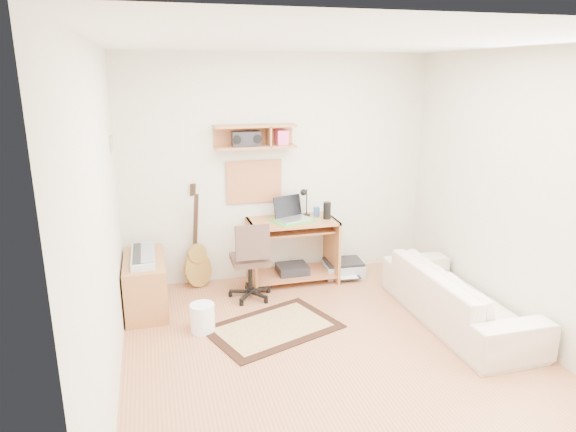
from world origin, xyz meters
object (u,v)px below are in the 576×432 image
object	(u,v)px
desk	(292,251)
cabinet	(145,284)
printer	(343,268)
task_chair	(250,259)
sofa	(459,287)

from	to	relation	value
desk	cabinet	bearing A→B (deg)	-169.66
printer	cabinet	bearing A→B (deg)	-167.57
printer	task_chair	bearing A→B (deg)	-159.70
task_chair	printer	size ratio (longest dim) A/B	1.92
task_chair	cabinet	xyz separation A→B (m)	(-1.10, 0.02, -0.17)
task_chair	desk	bearing A→B (deg)	30.79
desk	printer	size ratio (longest dim) A/B	2.17
desk	printer	world-z (taller)	desk
desk	task_chair	distance (m)	0.66
desk	task_chair	world-z (taller)	task_chair
desk	cabinet	size ratio (longest dim) A/B	1.11
cabinet	sofa	distance (m)	3.16
task_chair	printer	world-z (taller)	task_chair
desk	task_chair	bearing A→B (deg)	-150.13
task_chair	sofa	bearing A→B (deg)	-29.15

